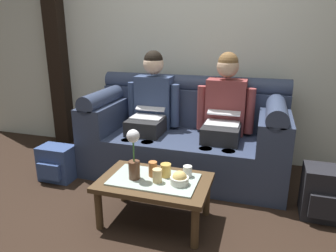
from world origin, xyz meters
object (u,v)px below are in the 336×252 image
Objects in this scene: cup_near_left at (188,171)px; flower_vase at (134,154)px; snack_bowl at (179,179)px; cup_near_right at (153,169)px; person_left at (151,107)px; backpack_left at (57,164)px; cup_far_center at (157,176)px; couch at (186,136)px; coffee_table at (154,186)px; backpack_right at (321,193)px; cup_far_left at (166,170)px; person_right at (224,112)px.

flower_vase is at bearing -157.67° from cup_near_left.
cup_near_left is (0.37, 0.15, -0.15)m from flower_vase.
snack_bowl is 1.15× the size of cup_near_right.
person_left is at bearing 103.17° from flower_vase.
flower_vase is at bearing -22.46° from backpack_left.
snack_bowl is at bearing 2.21° from flower_vase.
backpack_left is at bearing 160.51° from cup_far_center.
person_left is at bearing 125.44° from cup_near_left.
couch is 0.96m from coffee_table.
coffee_table is 7.14× the size of cup_near_right.
cup_near_left is 0.20× the size of backpack_right.
backpack_right is at bearing 18.43° from cup_far_left.
couch reaches higher than backpack_left.
cup_near_right is 1.33m from backpack_right.
couch is 1.61× the size of person_left.
person_right is 12.36× the size of cup_far_left.
flower_vase reaches higher than coffee_table.
cup_near_left is (0.02, 0.14, 0.00)m from snack_bowl.
cup_near_right is (-0.40, -0.92, -0.24)m from person_right.
cup_far_left reaches higher than backpack_left.
couch is 19.55× the size of cup_far_center.
person_right reaches higher than cup_far_center.
backpack_left is at bearing -178.30° from backpack_right.
couch is 1.30m from backpack_left.
coffee_table is at bearing 133.12° from cup_far_center.
backpack_left is 0.83× the size of backpack_right.
cup_far_center is 1.29m from backpack_right.
snack_bowl reaches higher than cup_near_left.
person_right is at bearing 79.98° from cup_near_left.
person_left is at bearing 111.38° from coffee_table.
cup_near_left is 0.16m from cup_far_left.
person_left is 9.25× the size of snack_bowl.
flower_vase is at bearing -146.48° from cup_near_right.
coffee_table is at bearing -90.00° from couch.
coffee_table is at bearing -159.76° from backpack_right.
person_right is 1.13m from flower_vase.
cup_near_left is at bearing -54.56° from person_left.
couch is at bearing 88.48° from cup_near_right.
person_right is at bearing 148.96° from backpack_right.
flower_vase is (-0.14, -1.00, 0.18)m from couch.
flower_vase is 0.20m from cup_near_right.
couch is 1.33m from backpack_right.
couch is at bearing 0.31° from person_left.
coffee_table is 1.22m from backpack_left.
couch is 0.47m from person_left.
cup_near_left is 0.84× the size of cup_far_left.
backpack_right is (0.99, 0.34, -0.20)m from cup_near_left.
backpack_right is (1.22, -0.51, -0.17)m from couch.
person_right is 0.97m from cup_far_left.
couch is at bearing 81.90° from flower_vase.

